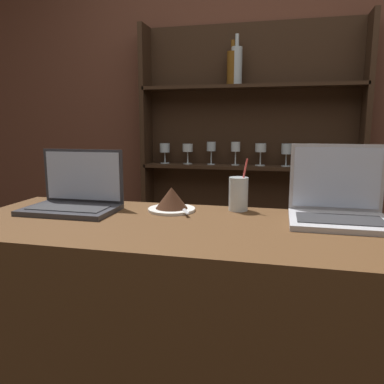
{
  "coord_description": "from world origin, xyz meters",
  "views": [
    {
      "loc": [
        0.07,
        -0.83,
        1.32
      ],
      "look_at": [
        -0.21,
        0.33,
        1.1
      ],
      "focal_mm": 35.0,
      "sensor_mm": 36.0,
      "label": 1
    }
  ],
  "objects_px": {
    "laptop_near": "(75,197)",
    "water_glass": "(238,194)",
    "laptop_far": "(338,205)",
    "cake_plate": "(172,200)"
  },
  "relations": [
    {
      "from": "laptop_near",
      "to": "water_glass",
      "type": "bearing_deg",
      "value": 13.05
    },
    {
      "from": "laptop_far",
      "to": "water_glass",
      "type": "xyz_separation_m",
      "value": [
        -0.34,
        0.08,
        0.01
      ]
    },
    {
      "from": "laptop_far",
      "to": "cake_plate",
      "type": "bearing_deg",
      "value": 178.29
    },
    {
      "from": "laptop_near",
      "to": "laptop_far",
      "type": "distance_m",
      "value": 0.93
    },
    {
      "from": "laptop_near",
      "to": "cake_plate",
      "type": "distance_m",
      "value": 0.36
    },
    {
      "from": "laptop_near",
      "to": "water_glass",
      "type": "height_order",
      "value": "laptop_near"
    },
    {
      "from": "laptop_near",
      "to": "cake_plate",
      "type": "relative_size",
      "value": 1.84
    },
    {
      "from": "laptop_far",
      "to": "cake_plate",
      "type": "xyz_separation_m",
      "value": [
        -0.58,
        0.02,
        -0.01
      ]
    },
    {
      "from": "water_glass",
      "to": "laptop_far",
      "type": "bearing_deg",
      "value": -13.77
    },
    {
      "from": "cake_plate",
      "to": "water_glass",
      "type": "relative_size",
      "value": 0.93
    }
  ]
}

